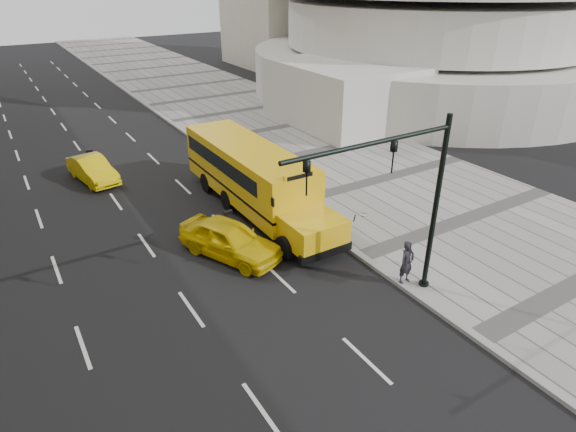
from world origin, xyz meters
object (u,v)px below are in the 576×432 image
school_bus (251,173)px  pedestrian (407,262)px  traffic_signal (407,194)px  taxi_near (230,239)px  taxi_far (93,169)px

school_bus → pedestrian: 8.89m
school_bus → traffic_signal: (0.69, -9.21, 2.33)m
pedestrian → traffic_signal: 3.30m
school_bus → traffic_signal: size_ratio=1.81×
pedestrian → traffic_signal: (-0.96, -0.51, 3.12)m
taxi_near → taxi_far: taxi_near is taller
school_bus → pedestrian: (1.65, -8.69, -0.79)m
pedestrian → school_bus: bearing=99.9°
school_bus → traffic_signal: traffic_signal is taller
taxi_far → traffic_signal: bearing=-78.9°
school_bus → taxi_near: 4.63m
pedestrian → traffic_signal: bearing=-152.8°
taxi_far → traffic_signal: size_ratio=0.63×
taxi_near → traffic_signal: (3.54, -5.69, 3.34)m
taxi_near → pedestrian: pedestrian is taller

